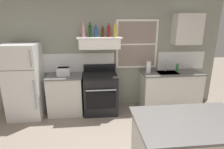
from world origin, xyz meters
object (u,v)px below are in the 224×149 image
Objects in this scene: toaster at (64,71)px; bottle_brown_stout at (103,32)px; bottle_dark_green_wine at (90,31)px; dish_soap_bottle at (177,67)px; bottle_blue_liqueur at (96,32)px; bottle_rose_pink at (83,31)px; bottle_red_label_wine at (109,31)px; paper_towel_roll at (148,67)px; refrigerator at (25,81)px; stove_range at (101,93)px; bottle_champagne_gold_foil at (115,31)px.

bottle_brown_stout reaches higher than toaster.
bottle_dark_green_wine is 1.78× the size of dish_soap_bottle.
bottle_blue_liqueur is at bearing 14.99° from bottle_dark_green_wine.
bottle_rose_pink is 1.04× the size of bottle_red_label_wine.
bottle_rose_pink is at bearing 178.14° from paper_towel_roll.
bottle_brown_stout is at bearing 0.31° from bottle_dark_green_wine.
stove_range is at bearing 0.80° from refrigerator.
bottle_dark_green_wine is 0.27m from bottle_brown_stout.
bottle_dark_green_wine is at bearing -4.85° from bottle_rose_pink.
bottle_brown_stout reaches higher than paper_towel_roll.
bottle_brown_stout is (0.15, -0.03, -0.01)m from bottle_blue_liqueur.
bottle_dark_green_wine is 1.57m from paper_towel_roll.
bottle_rose_pink reaches higher than dish_soap_bottle.
bottle_red_label_wine is 0.14m from bottle_champagne_gold_foil.
stove_range is (0.80, -0.00, -0.54)m from toaster.
bottle_champagne_gold_foil is at bearing 179.07° from paper_towel_roll.
refrigerator is at bearing -179.20° from stove_range.
bottle_rose_pink reaches higher than bottle_brown_stout.
paper_towel_roll is at bearing -1.86° from bottle_rose_pink.
bottle_red_label_wine reaches higher than refrigerator.
bottle_champagne_gold_foil reaches higher than bottle_rose_pink.
bottle_dark_green_wine is (0.61, 0.07, 0.87)m from toaster.
paper_towel_roll is (1.13, 0.04, 0.58)m from stove_range.
bottle_champagne_gold_foil is at bearing -7.51° from bottle_blue_liqueur.
toaster is 1.15× the size of bottle_blue_liqueur.
paper_towel_roll is (1.33, -0.04, -0.83)m from bottle_dark_green_wine.
bottle_champagne_gold_foil is at bearing -176.75° from dish_soap_bottle.
bottle_champagne_gold_foil is 1.77× the size of dish_soap_bottle.
bottle_brown_stout is (0.41, -0.01, -0.03)m from bottle_rose_pink.
bottle_brown_stout is 1.33× the size of dish_soap_bottle.
bottle_brown_stout is at bearing -178.01° from dish_soap_bottle.
bottle_champagne_gold_foil reaches higher than bottle_brown_stout.
refrigerator is 6.03× the size of paper_towel_roll.
bottle_rose_pink reaches higher than toaster.
paper_towel_roll is at bearing -1.54° from bottle_dark_green_wine.
bottle_blue_liqueur is (0.12, 0.03, -0.03)m from bottle_dark_green_wine.
bottle_champagne_gold_foil is (0.27, -0.02, 0.03)m from bottle_brown_stout.
bottle_champagne_gold_foil is 1.14m from paper_towel_roll.
paper_towel_roll is 1.50× the size of dish_soap_bottle.
toaster is 0.93× the size of bottle_dark_green_wine.
bottle_blue_liqueur is at bearing 176.76° from paper_towel_roll.
stove_range is at bearing -0.18° from toaster.
stove_range is at bearing -54.31° from bottle_blue_liqueur.
bottle_blue_liqueur is at bearing 172.49° from bottle_champagne_gold_foil.
stove_range is at bearing -155.36° from bottle_red_label_wine.
bottle_rose_pink is at bearing 175.15° from bottle_dark_green_wine.
refrigerator is 6.81× the size of bottle_brown_stout.
refrigerator is at bearing -176.22° from bottle_dark_green_wine.
bottle_dark_green_wine reaches higher than bottle_brown_stout.
bottle_blue_liqueur reaches higher than dish_soap_bottle.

